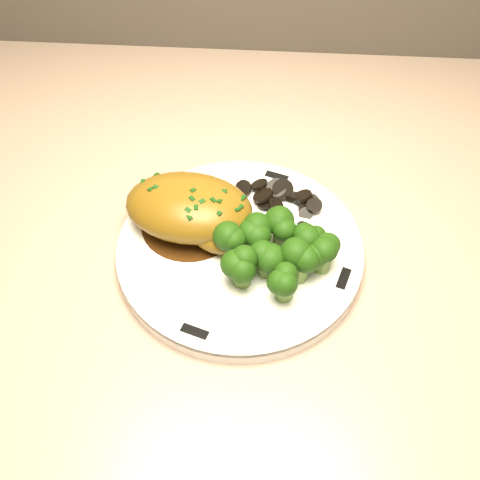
# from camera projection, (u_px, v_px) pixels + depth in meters

# --- Properties ---
(counter) EXTENTS (1.97, 0.65, 0.97)m
(counter) POSITION_uv_depth(u_px,v_px,m) (424.00, 388.00, 0.99)
(counter) COLOR brown
(counter) RESTS_ON ground
(plate) EXTENTS (0.26, 0.26, 0.02)m
(plate) POSITION_uv_depth(u_px,v_px,m) (240.00, 251.00, 0.62)
(plate) COLOR white
(plate) RESTS_ON counter
(rim_accent_0) EXTENTS (0.03, 0.02, 0.00)m
(rim_accent_0) POSITION_uv_depth(u_px,v_px,m) (277.00, 176.00, 0.68)
(rim_accent_0) COLOR black
(rim_accent_0) RESTS_ON plate
(rim_accent_1) EXTENTS (0.02, 0.03, 0.00)m
(rim_accent_1) POSITION_uv_depth(u_px,v_px,m) (145.00, 216.00, 0.64)
(rim_accent_1) COLOR black
(rim_accent_1) RESTS_ON plate
(rim_accent_2) EXTENTS (0.03, 0.02, 0.00)m
(rim_accent_2) POSITION_uv_depth(u_px,v_px,m) (195.00, 332.00, 0.55)
(rim_accent_2) COLOR black
(rim_accent_2) RESTS_ON plate
(rim_accent_3) EXTENTS (0.02, 0.03, 0.00)m
(rim_accent_3) POSITION_uv_depth(u_px,v_px,m) (344.00, 279.00, 0.59)
(rim_accent_3) COLOR black
(rim_accent_3) RESTS_ON plate
(gravy_pool) EXTENTS (0.10, 0.10, 0.00)m
(gravy_pool) POSITION_uv_depth(u_px,v_px,m) (190.00, 224.00, 0.64)
(gravy_pool) COLOR #3B1F0A
(gravy_pool) RESTS_ON plate
(chicken_breast) EXTENTS (0.14, 0.10, 0.05)m
(chicken_breast) POSITION_uv_depth(u_px,v_px,m) (193.00, 210.00, 0.61)
(chicken_breast) COLOR brown
(chicken_breast) RESTS_ON plate
(mushroom_pile) EXTENTS (0.09, 0.07, 0.02)m
(mushroom_pile) POSITION_uv_depth(u_px,v_px,m) (274.00, 210.00, 0.64)
(mushroom_pile) COLOR black
(mushroom_pile) RESTS_ON plate
(broccoli_florets) EXTENTS (0.11, 0.09, 0.04)m
(broccoli_florets) POSITION_uv_depth(u_px,v_px,m) (277.00, 252.00, 0.58)
(broccoli_florets) COLOR olive
(broccoli_florets) RESTS_ON plate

